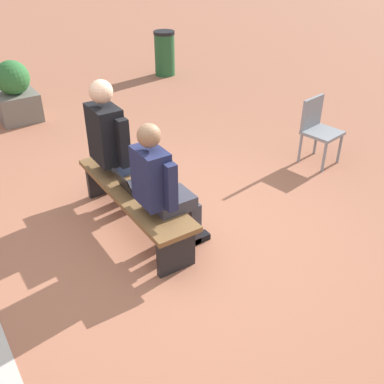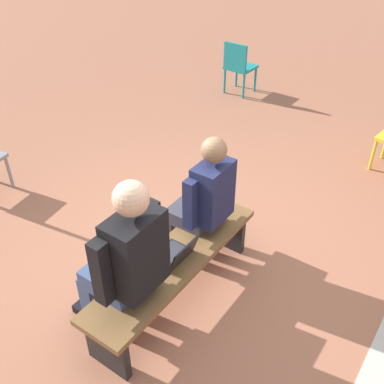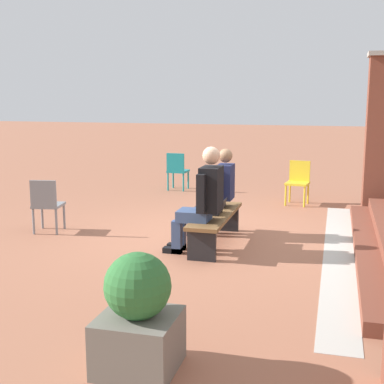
{
  "view_description": "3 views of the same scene",
  "coord_description": "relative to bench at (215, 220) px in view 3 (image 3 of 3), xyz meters",
  "views": [
    {
      "loc": [
        -3.17,
        1.7,
        2.76
      ],
      "look_at": [
        -0.21,
        -0.26,
        0.58
      ],
      "focal_mm": 42.0,
      "sensor_mm": 36.0,
      "label": 1
    },
    {
      "loc": [
        2.38,
        1.7,
        2.93
      ],
      "look_at": [
        -0.21,
        -0.13,
        0.69
      ],
      "focal_mm": 42.0,
      "sensor_mm": 36.0,
      "label": 2
    },
    {
      "loc": [
        7.55,
        1.7,
        2.12
      ],
      "look_at": [
        0.0,
        -0.35,
        0.68
      ],
      "focal_mm": 50.0,
      "sensor_mm": 36.0,
      "label": 3
    }
  ],
  "objects": [
    {
      "name": "brick_pillar_left_of_steps",
      "position": [
        -3.13,
        2.4,
        1.09
      ],
      "size": [
        0.64,
        0.64,
        2.86
      ],
      "color": "brown",
      "rests_on": "ground"
    },
    {
      "name": "laptop",
      "position": [
        0.01,
        0.01,
        0.15
      ],
      "size": [
        0.32,
        0.29,
        0.21
      ],
      "color": "black",
      "rests_on": "bench"
    },
    {
      "name": "person_adult",
      "position": [
        0.47,
        -0.07,
        0.4
      ],
      "size": [
        0.6,
        0.76,
        1.45
      ],
      "color": "#384C75",
      "rests_on": "ground"
    },
    {
      "name": "plastic_chair_mid_courtyard",
      "position": [
        -3.21,
        0.93,
        0.13
      ],
      "size": [
        0.47,
        0.47,
        0.84
      ],
      "color": "gold",
      "rests_on": "ground"
    },
    {
      "name": "plastic_chair_near_bench_left",
      "position": [
        -4.06,
        -1.79,
        0.13
      ],
      "size": [
        0.43,
        0.43,
        0.84
      ],
      "color": "teal",
      "rests_on": "ground"
    },
    {
      "name": "planter",
      "position": [
        3.6,
        0.2,
        0.08
      ],
      "size": [
        0.6,
        0.6,
        0.94
      ],
      "color": "#6B665B",
      "rests_on": "ground"
    },
    {
      "name": "plastic_chair_far_left",
      "position": [
        0.05,
        -2.65,
        0.13
      ],
      "size": [
        0.48,
        0.48,
        0.84
      ],
      "color": "gray",
      "rests_on": "ground"
    },
    {
      "name": "bench",
      "position": [
        0.0,
        0.0,
        0.0
      ],
      "size": [
        1.8,
        0.44,
        0.45
      ],
      "color": "brown",
      "rests_on": "ground"
    },
    {
      "name": "ground_plane",
      "position": [
        -0.33,
        -0.09,
        -0.35
      ],
      "size": [
        60.0,
        60.0,
        0.0
      ],
      "primitive_type": "plane",
      "color": "#9E6047"
    },
    {
      "name": "concrete_strip",
      "position": [
        0.0,
        1.71,
        -0.35
      ],
      "size": [
        5.95,
        0.4,
        0.01
      ],
      "primitive_type": "cube",
      "color": "#B7B2A8",
      "rests_on": "ground"
    },
    {
      "name": "person_student",
      "position": [
        -0.47,
        -0.07,
        0.36
      ],
      "size": [
        0.53,
        0.67,
        1.33
      ],
      "color": "#383842",
      "rests_on": "ground"
    }
  ]
}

